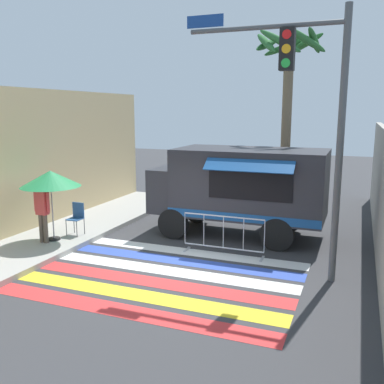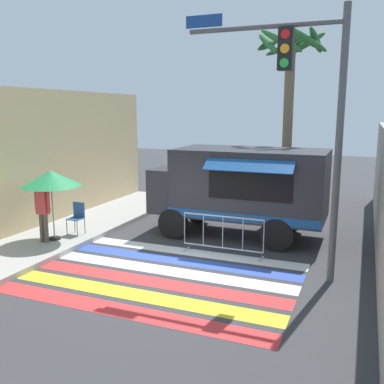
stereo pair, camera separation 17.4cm
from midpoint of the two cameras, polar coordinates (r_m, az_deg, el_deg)
ground_plane at (r=11.04m, az=-1.98°, el=-9.91°), size 60.00×60.00×0.00m
sidewalk_left at (r=13.95m, az=-22.41°, el=-5.97°), size 4.40×16.00×0.15m
concrete_wall_right at (r=12.62m, az=24.59°, el=-0.25°), size 0.20×16.00×3.40m
crosswalk_painted at (r=10.44m, az=-3.60°, el=-11.15°), size 6.40×4.36×0.01m
food_truck at (r=13.36m, az=6.42°, el=0.96°), size 5.34×2.72×2.76m
traffic_signal_pole at (r=10.00m, az=15.84°, el=11.76°), size 3.70×0.29×6.11m
patio_umbrella at (r=12.97m, az=-17.94°, el=1.69°), size 1.71×1.71×2.06m
folding_chair at (r=13.59m, az=-14.71°, el=-2.98°), size 0.40×0.40×0.98m
vendor_person at (r=12.94m, az=-18.94°, el=-1.99°), size 0.53×0.23×1.78m
barricade_front at (r=11.76m, az=4.54°, el=-5.78°), size 2.29×0.44×1.10m
palm_tree at (r=15.71m, az=13.15°, el=13.94°), size 2.59×2.54×6.70m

